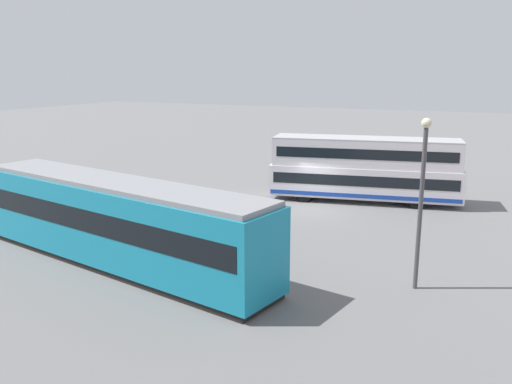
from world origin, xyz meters
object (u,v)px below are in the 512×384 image
Objects in this scene: pedestrian_near_railing at (190,211)px; tram_yellow at (117,221)px; street_lamp at (422,191)px; double_decker_bus at (365,169)px; info_sign at (111,187)px; pedestrian_crossing at (232,227)px.

tram_yellow is at bearing 89.55° from pedestrian_near_railing.
street_lamp is (-11.45, 2.80, 2.73)m from pedestrian_near_railing.
double_decker_bus reaches higher than tram_yellow.
pedestrian_near_railing is 0.69× the size of info_sign.
double_decker_bus is 16.35m from tram_yellow.
tram_yellow is 9.64× the size of pedestrian_crossing.
tram_yellow is 11.94m from street_lamp.
pedestrian_crossing is at bearing -127.73° from tram_yellow.
street_lamp is at bearing 169.50° from info_sign.
double_decker_bus reaches higher than pedestrian_crossing.
street_lamp is at bearing 166.27° from pedestrian_near_railing.
pedestrian_crossing is 0.25× the size of street_lamp.
pedestrian_near_railing is at bearing -23.98° from pedestrian_crossing.
tram_yellow reaches higher than pedestrian_crossing.
info_sign is at bearing 38.66° from double_decker_bus.
tram_yellow is (6.51, 15.00, -0.15)m from double_decker_bus.
tram_yellow is at bearing 12.85° from street_lamp.
street_lamp is at bearing 170.33° from pedestrian_crossing.
pedestrian_crossing is at bearing 156.02° from pedestrian_near_railing.
pedestrian_near_railing is 12.10m from street_lamp.
pedestrian_crossing is (3.37, 10.95, -1.09)m from double_decker_bus.
info_sign is (5.11, -5.70, -0.17)m from tram_yellow.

